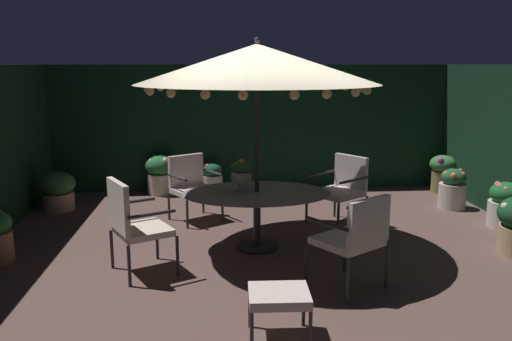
{
  "coord_description": "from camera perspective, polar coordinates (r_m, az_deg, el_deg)",
  "views": [
    {
      "loc": [
        -0.66,
        -6.03,
        2.24
      ],
      "look_at": [
        -0.16,
        0.29,
        0.95
      ],
      "focal_mm": 36.66,
      "sensor_mm": 36.0,
      "label": 1
    }
  ],
  "objects": [
    {
      "name": "patio_chair_east",
      "position": [
        7.47,
        9.38,
        -1.62
      ],
      "size": [
        0.86,
        0.86,
        0.97
      ],
      "color": "#2E312B",
      "rests_on": "ground_plane"
    },
    {
      "name": "potted_plant_back_right",
      "position": [
        9.22,
        -4.8,
        -0.8
      ],
      "size": [
        0.37,
        0.37,
        0.54
      ],
      "color": "beige",
      "rests_on": "ground_plane"
    },
    {
      "name": "potted_plant_right_far",
      "position": [
        9.29,
        -10.34,
        -0.26
      ],
      "size": [
        0.53,
        0.53,
        0.69
      ],
      "color": "beige",
      "rests_on": "ground_plane"
    },
    {
      "name": "patio_chair_north",
      "position": [
        5.74,
        -13.28,
        -5.37
      ],
      "size": [
        0.78,
        0.8,
        1.05
      ],
      "color": "#2A2831",
      "rests_on": "ground_plane"
    },
    {
      "name": "potted_plant_back_center",
      "position": [
        8.67,
        -20.81,
        -2.0
      ],
      "size": [
        0.53,
        0.53,
        0.61
      ],
      "color": "tan",
      "rests_on": "ground_plane"
    },
    {
      "name": "potted_plant_back_left",
      "position": [
        8.8,
        20.66,
        -1.85
      ],
      "size": [
        0.42,
        0.42,
        0.63
      ],
      "color": "beige",
      "rests_on": "ground_plane"
    },
    {
      "name": "centerpiece_planter",
      "position": [
        6.38,
        -1.6,
        -0.15
      ],
      "size": [
        0.26,
        0.26,
        0.39
      ],
      "color": "beige",
      "rests_on": "patio_dining_table"
    },
    {
      "name": "patio_chair_northeast",
      "position": [
        5.32,
        10.75,
        -6.89
      ],
      "size": [
        0.84,
        0.83,
        0.98
      ],
      "color": "#292F2E",
      "rests_on": "ground_plane"
    },
    {
      "name": "patio_chair_southeast",
      "position": [
        7.66,
        -7.04,
        -1.37
      ],
      "size": [
        0.81,
        0.8,
        0.94
      ],
      "color": "#29312E",
      "rests_on": "ground_plane"
    },
    {
      "name": "patio_umbrella",
      "position": [
        6.18,
        0.12,
        11.51
      ],
      "size": [
        2.87,
        2.87,
        2.55
      ],
      "color": "#2E2A31",
      "rests_on": "ground_plane"
    },
    {
      "name": "potted_plant_left_near",
      "position": [
        9.8,
        19.66,
        -0.1
      ],
      "size": [
        0.45,
        0.45,
        0.67
      ],
      "color": "olive",
      "rests_on": "ground_plane"
    },
    {
      "name": "ottoman_footrest",
      "position": [
        4.41,
        2.53,
        -13.68
      ],
      "size": [
        0.51,
        0.45,
        0.42
      ],
      "color": "#322C30",
      "rests_on": "ground_plane"
    },
    {
      "name": "ground_plane",
      "position": [
        6.47,
        1.63,
        -8.83
      ],
      "size": [
        7.63,
        7.01,
        0.02
      ],
      "primitive_type": "cube",
      "color": "brown"
    },
    {
      "name": "patio_dining_table",
      "position": [
        6.39,
        0.11,
        -3.24
      ],
      "size": [
        1.82,
        1.33,
        0.71
      ],
      "color": "#2F2D33",
      "rests_on": "ground_plane"
    },
    {
      "name": "hedge_backdrop_rear",
      "position": [
        9.47,
        -0.52,
        4.73
      ],
      "size": [
        7.63,
        0.3,
        2.23
      ],
      "primitive_type": "cube",
      "color": "black",
      "rests_on": "ground_plane"
    },
    {
      "name": "potted_plant_right_near",
      "position": [
        8.08,
        25.53,
        -3.35
      ],
      "size": [
        0.45,
        0.45,
        0.64
      ],
      "color": "beige",
      "rests_on": "ground_plane"
    }
  ]
}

